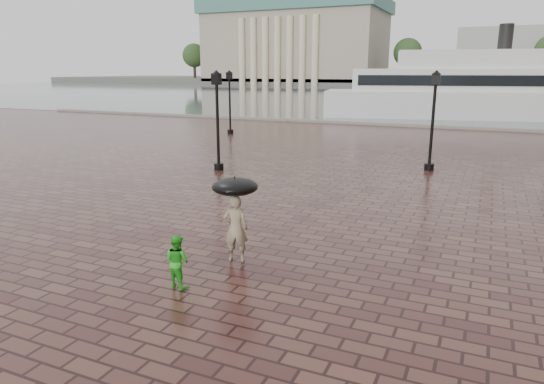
{
  "coord_description": "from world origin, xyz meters",
  "views": [
    {
      "loc": [
        5.38,
        -9.32,
        4.53
      ],
      "look_at": [
        0.3,
        2.03,
        1.4
      ],
      "focal_mm": 32.0,
      "sensor_mm": 36.0,
      "label": 1
    }
  ],
  "objects_px": {
    "street_lamps": "(356,111)",
    "ferry_near": "(464,91)",
    "adult_pedestrian": "(236,229)",
    "child_pedestrian": "(177,261)"
  },
  "relations": [
    {
      "from": "adult_pedestrian",
      "to": "child_pedestrian",
      "type": "height_order",
      "value": "adult_pedestrian"
    },
    {
      "from": "street_lamps",
      "to": "child_pedestrian",
      "type": "bearing_deg",
      "value": -86.67
    },
    {
      "from": "street_lamps",
      "to": "child_pedestrian",
      "type": "distance_m",
      "value": 18.95
    },
    {
      "from": "street_lamps",
      "to": "ferry_near",
      "type": "height_order",
      "value": "ferry_near"
    },
    {
      "from": "adult_pedestrian",
      "to": "ferry_near",
      "type": "height_order",
      "value": "ferry_near"
    },
    {
      "from": "street_lamps",
      "to": "ferry_near",
      "type": "xyz_separation_m",
      "value": [
        4.35,
        24.63,
        0.29
      ]
    },
    {
      "from": "child_pedestrian",
      "to": "ferry_near",
      "type": "relative_size",
      "value": 0.04
    },
    {
      "from": "adult_pedestrian",
      "to": "ferry_near",
      "type": "bearing_deg",
      "value": -112.14
    },
    {
      "from": "adult_pedestrian",
      "to": "ferry_near",
      "type": "distance_m",
      "value": 41.8
    },
    {
      "from": "adult_pedestrian",
      "to": "child_pedestrian",
      "type": "relative_size",
      "value": 1.42
    }
  ]
}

